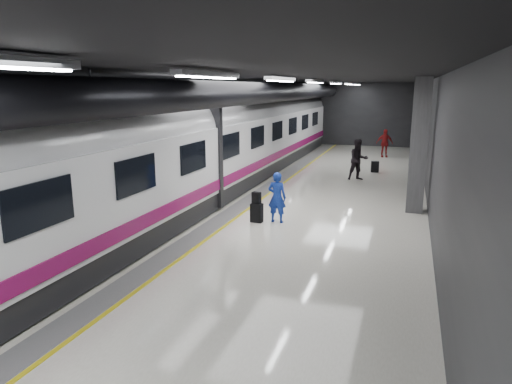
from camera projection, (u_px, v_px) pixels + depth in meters
The scene contains 9 objects.
ground at pixel (270, 215), 15.24m from camera, with size 40.00×40.00×0.00m, color white.
platform_hall at pixel (271, 106), 15.42m from camera, with size 10.02×40.02×4.51m.
train at pixel (181, 149), 15.79m from camera, with size 3.05×38.00×4.05m.
traveler_main at pixel (277, 197), 14.25m from camera, with size 0.59×0.39×1.61m, color blue.
suitcase_main at pixel (257, 213), 14.37m from camera, with size 0.37×0.23×0.60m, color black.
shoulder_bag at pixel (256, 198), 14.27m from camera, with size 0.28×0.15×0.37m, color black.
traveler_far_a at pixel (358, 160), 20.80m from camera, with size 0.92×0.72×1.89m, color black.
traveler_far_b at pixel (385, 143), 27.75m from camera, with size 1.00×0.42×1.70m, color maroon.
suitcase_far at pixel (375, 167), 22.88m from camera, with size 0.38×0.24×0.55m, color black.
Camera 1 is at (4.25, -14.07, 4.16)m, focal length 32.00 mm.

